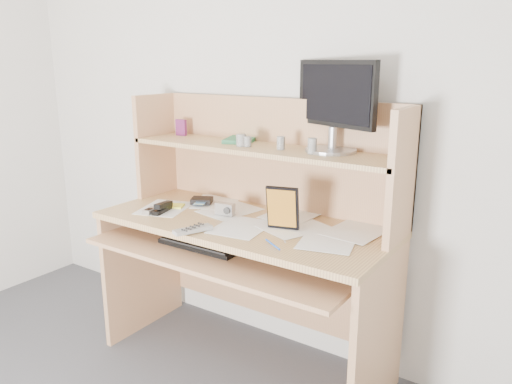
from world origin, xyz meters
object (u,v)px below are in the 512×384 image
Objects in this scene: keyboard at (201,244)px; game_case at (283,208)px; desk at (252,228)px; tv_remote at (193,230)px; monitor at (335,103)px.

keyboard is 2.03× the size of game_case.
desk is at bearing 140.64° from game_case.
game_case is at bearing 22.50° from keyboard.
desk is 0.27m from keyboard.
monitor is (0.42, 0.48, 0.53)m from tv_remote.
game_case is at bearing 59.69° from tv_remote.
monitor reaches higher than game_case.
game_case is 0.51m from monitor.
tv_remote reaches higher than keyboard.
tv_remote is 0.40× the size of monitor.
monitor reaches higher than desk.
tv_remote is 0.87× the size of game_case.
keyboard is (-0.12, -0.25, -0.03)m from desk.
keyboard is 0.87m from monitor.
keyboard is at bearing -115.52° from desk.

